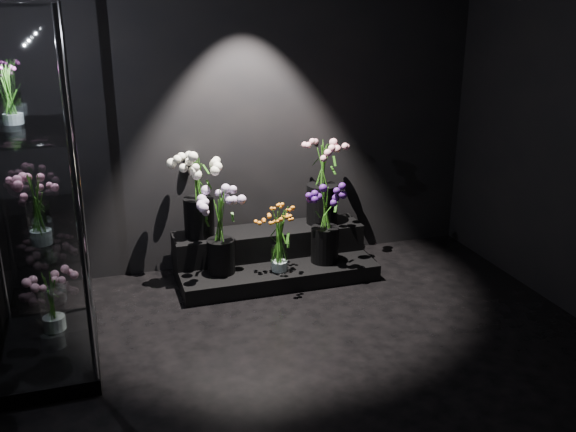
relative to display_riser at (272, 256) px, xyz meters
name	(u,v)px	position (x,y,z in m)	size (l,w,h in m)	color
floor	(334,380)	(-0.09, -1.68, -0.15)	(4.00, 4.00, 0.00)	black
wall_back	(250,103)	(-0.09, 0.32, 1.25)	(4.00, 4.00, 0.00)	black
display_riser	(272,256)	(0.00, 0.00, 0.00)	(1.62, 0.72, 0.36)	black
display_case	(28,198)	(-1.77, -0.90, 0.96)	(0.61, 1.01, 2.22)	black
bouquet_orange_bells	(279,239)	(-0.02, -0.28, 0.26)	(0.27, 0.27, 0.54)	white
bouquet_lilac	(220,225)	(-0.47, -0.17, 0.39)	(0.48, 0.48, 0.70)	black
bouquet_purple	(325,219)	(0.40, -0.21, 0.36)	(0.43, 0.43, 0.66)	black
bouquet_cream_roses	(198,187)	(-0.59, 0.12, 0.63)	(0.46, 0.46, 0.70)	black
bouquet_pink_roses	(322,175)	(0.49, 0.11, 0.64)	(0.40, 0.40, 0.75)	black
bouquet_case_pink	(38,208)	(-1.71, -1.06, 0.94)	(0.36, 0.36, 0.42)	white
bouquet_case_magenta	(10,94)	(-1.81, -0.72, 1.55)	(0.23, 0.23, 0.36)	white
bouquet_case_base_pink	(51,298)	(-1.73, -0.69, 0.19)	(0.38, 0.38, 0.44)	white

